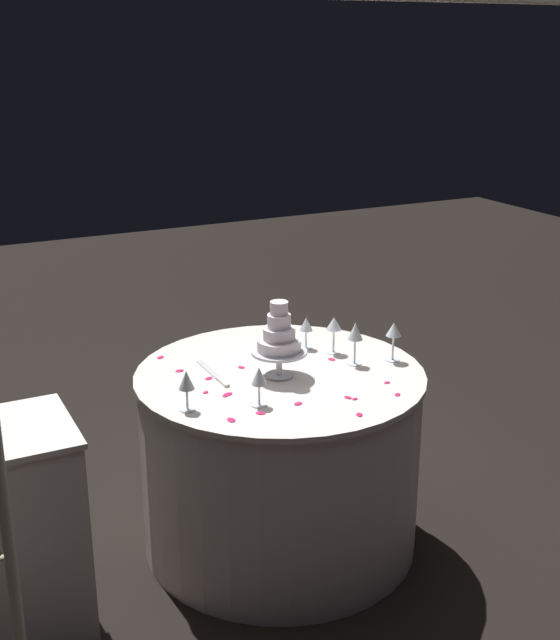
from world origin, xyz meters
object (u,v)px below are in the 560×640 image
main_table (280,458)px  side_table (16,531)px  tiered_cake (279,339)px  wine_glass_0 (394,332)px  wine_glass_1 (355,333)px  wine_glass_5 (259,378)px  wine_glass_2 (334,326)px  cake_knife (215,375)px  wine_glass_4 (306,326)px  decorative_arch (354,229)px  wine_glass_3 (187,382)px

main_table → side_table: size_ratio=1.48×
tiered_cake → wine_glass_0: (-0.49, 0.06, -0.03)m
main_table → wine_glass_1: (-0.31, 0.06, 0.51)m
wine_glass_5 → wine_glass_2: bearing=-146.1°
wine_glass_1 → wine_glass_2: 0.15m
cake_knife → wine_glass_4: bearing=-166.5°
decorative_arch → wine_glass_2: decorative_arch is taller
side_table → wine_glass_5: (-0.86, 0.17, 0.48)m
wine_glass_5 → tiered_cake: bearing=-131.4°
main_table → wine_glass_2: size_ratio=7.36×
main_table → wine_glass_4: size_ratio=8.32×
decorative_arch → wine_glass_5: decorative_arch is taller
side_table → wine_glass_4: size_ratio=5.62×
cake_knife → wine_glass_0: bearing=166.5°
wine_glass_2 → cake_knife: wine_glass_2 is taller
main_table → side_table: 1.07m
wine_glass_1 → wine_glass_5: (0.52, 0.19, -0.03)m
wine_glass_3 → wine_glass_5: size_ratio=1.02×
main_table → wine_glass_1: 0.60m
wine_glass_2 → wine_glass_4: bearing=-51.9°
wine_glass_2 → wine_glass_5: (0.51, 0.34, -0.01)m
decorative_arch → wine_glass_3: bearing=-38.7°
side_table → cake_knife: 0.92m
side_table → wine_glass_2: (-1.37, -0.17, 0.49)m
side_table → cake_knife: (-0.82, -0.16, 0.38)m
wine_glass_0 → wine_glass_2: wine_glass_0 is taller
wine_glass_1 → wine_glass_2: wine_glass_1 is taller
decorative_arch → wine_glass_4: size_ratio=16.83×
wine_glass_1 → wine_glass_4: (0.09, -0.25, -0.03)m
wine_glass_5 → wine_glass_0: bearing=-167.2°
wine_glass_2 → wine_glass_5: size_ratio=1.06×
tiered_cake → wine_glass_5: bearing=48.6°
wine_glass_0 → wine_glass_3: bearing=4.7°
main_table → wine_glass_0: bearing=169.2°
tiered_cake → wine_glass_3: (0.43, 0.13, -0.05)m
wine_glass_0 → wine_glass_3: wine_glass_0 is taller
decorative_arch → cake_knife: size_ratio=7.92×
wine_glass_3 → cake_knife: size_ratio=0.51×
side_table → wine_glass_4: wine_glass_4 is taller
wine_glass_3 → wine_glass_1: bearing=-171.8°
side_table → wine_glass_2: wine_glass_2 is taller
wine_glass_1 → decorative_arch: bearing=56.5°
tiered_cake → wine_glass_3: size_ratio=2.05×
side_table → wine_glass_2: 1.46m
tiered_cake → wine_glass_5: tiered_cake is taller
wine_glass_2 → wine_glass_4: 0.13m
wine_glass_5 → wine_glass_4: bearing=-134.3°
side_table → cake_knife: size_ratio=2.64×
decorative_arch → wine_glass_5: (0.21, -0.28, -0.58)m
decorative_arch → side_table: size_ratio=3.00×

